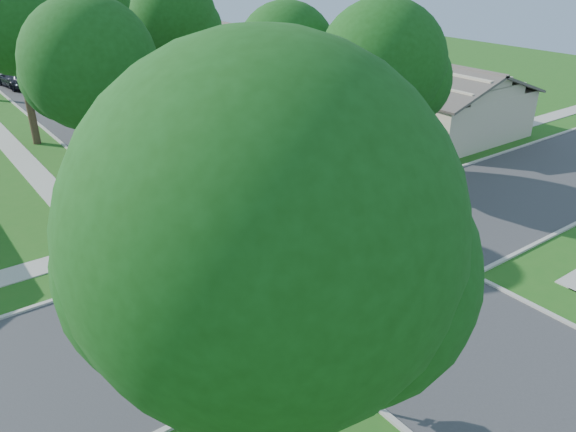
% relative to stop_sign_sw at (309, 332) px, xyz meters
% --- Properties ---
extents(ground, '(100.00, 100.00, 0.00)m').
position_rel_stop_sign_sw_xyz_m(ground, '(4.70, 4.70, -2.03)').
color(ground, '#215B18').
rests_on(ground, ground).
extents(road_ns, '(7.00, 100.00, 0.02)m').
position_rel_stop_sign_sw_xyz_m(road_ns, '(4.70, 4.70, -2.03)').
color(road_ns, '#333335').
rests_on(road_ns, ground).
extents(sidewalk_ne, '(1.20, 40.00, 0.04)m').
position_rel_stop_sign_sw_xyz_m(sidewalk_ne, '(10.80, 30.70, -2.01)').
color(sidewalk_ne, '#9E9B91').
rests_on(sidewalk_ne, ground).
extents(driveway, '(8.80, 3.60, 0.05)m').
position_rel_stop_sign_sw_xyz_m(driveway, '(12.60, 11.80, -2.01)').
color(driveway, '#9E9B91').
rests_on(driveway, ground).
extents(stop_sign_sw, '(1.05, 0.80, 2.98)m').
position_rel_stop_sign_sw_xyz_m(stop_sign_sw, '(0.00, 0.00, 0.00)').
color(stop_sign_sw, gray).
rests_on(stop_sign_sw, ground).
extents(stop_sign_ne, '(1.05, 0.80, 2.98)m').
position_rel_stop_sign_sw_xyz_m(stop_sign_ne, '(9.40, 9.40, 0.00)').
color(stop_sign_ne, gray).
rests_on(stop_sign_ne, ground).
extents(tree_e_near, '(4.97, 4.80, 8.28)m').
position_rel_stop_sign_sw_xyz_m(tree_e_near, '(9.45, 13.71, 3.61)').
color(tree_e_near, '#38281C').
rests_on(tree_e_near, ground).
extents(tree_e_mid, '(5.59, 5.40, 9.21)m').
position_rel_stop_sign_sw_xyz_m(tree_e_mid, '(9.46, 25.71, 4.22)').
color(tree_e_mid, '#38281C').
rests_on(tree_e_mid, ground).
extents(tree_e_far, '(5.17, 5.00, 8.72)m').
position_rel_stop_sign_sw_xyz_m(tree_e_far, '(9.45, 38.71, 3.95)').
color(tree_e_far, '#38281C').
rests_on(tree_e_far, ground).
extents(tree_w_near, '(5.38, 5.20, 8.97)m').
position_rel_stop_sign_sw_xyz_m(tree_w_near, '(0.06, 13.71, 4.08)').
color(tree_w_near, '#38281C').
rests_on(tree_w_near, ground).
extents(tree_w_mid, '(5.80, 5.60, 9.56)m').
position_rel_stop_sign_sw_xyz_m(tree_w_mid, '(0.06, 25.71, 4.46)').
color(tree_w_mid, '#38281C').
rests_on(tree_w_mid, ground).
extents(tree_sw_corner, '(6.21, 6.00, 9.55)m').
position_rel_stop_sign_sw_xyz_m(tree_sw_corner, '(-2.74, -2.29, 4.23)').
color(tree_sw_corner, '#38281C').
rests_on(tree_sw_corner, ground).
extents(tree_ne_corner, '(5.80, 5.60, 8.66)m').
position_rel_stop_sign_sw_xyz_m(tree_ne_corner, '(11.06, 8.91, 3.56)').
color(tree_ne_corner, '#38281C').
rests_on(tree_ne_corner, ground).
extents(house_ne_near, '(8.42, 13.60, 4.23)m').
position_rel_stop_sign_sw_xyz_m(house_ne_near, '(20.69, 15.70, -0.51)').
color(house_ne_near, beige).
rests_on(house_ne_near, ground).
extents(house_ne_far, '(8.42, 13.60, 4.23)m').
position_rel_stop_sign_sw_xyz_m(house_ne_far, '(20.69, 33.70, -0.51)').
color(house_ne_far, beige).
rests_on(house_ne_far, ground).
extents(car_driveway, '(4.85, 2.87, 1.51)m').
position_rel_stop_sign_sw_xyz_m(car_driveway, '(14.83, 11.84, -1.28)').
color(car_driveway, maroon).
rests_on(car_driveway, ground).
extents(car_curb_east, '(1.88, 4.02, 1.33)m').
position_rel_stop_sign_sw_xyz_m(car_curb_east, '(7.90, 24.42, -1.37)').
color(car_curb_east, black).
rests_on(car_curb_east, ground).
extents(car_curb_west, '(2.71, 5.33, 1.48)m').
position_rel_stop_sign_sw_xyz_m(car_curb_west, '(2.76, 42.03, -1.29)').
color(car_curb_west, black).
rests_on(car_curb_west, ground).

